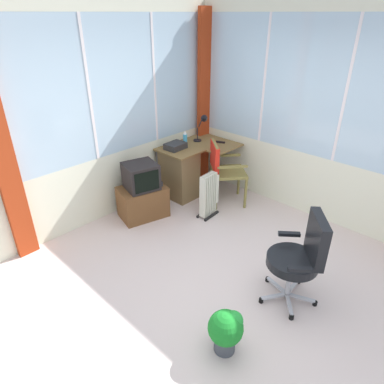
{
  "coord_description": "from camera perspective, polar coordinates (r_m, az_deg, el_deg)",
  "views": [
    {
      "loc": [
        -2.17,
        -1.52,
        2.6
      ],
      "look_at": [
        0.47,
        1.01,
        0.66
      ],
      "focal_mm": 31.82,
      "sensor_mm": 36.0,
      "label": 1
    }
  ],
  "objects": [
    {
      "name": "desk_lamp",
      "position": [
        5.45,
        1.89,
        11.37
      ],
      "size": [
        0.24,
        0.21,
        0.42
      ],
      "color": "black",
      "rests_on": "desk"
    },
    {
      "name": "north_window_panel",
      "position": [
        4.56,
        -16.42,
        11.42
      ],
      "size": [
        4.14,
        0.07,
        2.79
      ],
      "color": "silver",
      "rests_on": "ground"
    },
    {
      "name": "wooden_armchair",
      "position": [
        5.02,
        4.86,
        4.55
      ],
      "size": [
        0.68,
        0.68,
        0.96
      ],
      "color": "olive",
      "rests_on": "ground"
    },
    {
      "name": "ground",
      "position": [
        3.73,
        6.43,
        -17.1
      ],
      "size": [
        5.14,
        5.54,
        0.06
      ],
      "primitive_type": "cube",
      "color": "beige"
    },
    {
      "name": "potted_plant",
      "position": [
        3.09,
        5.79,
        -21.89
      ],
      "size": [
        0.3,
        0.3,
        0.41
      ],
      "color": "#3F454D",
      "rests_on": "ground"
    },
    {
      "name": "tv_on_stand",
      "position": [
        4.8,
        -8.31,
        -0.23
      ],
      "size": [
        0.73,
        0.59,
        0.81
      ],
      "color": "brown",
      "rests_on": "ground"
    },
    {
      "name": "desk",
      "position": [
        5.3,
        -1.9,
        3.5
      ],
      "size": [
        1.13,
        0.87,
        0.77
      ],
      "color": "olive",
      "rests_on": "ground"
    },
    {
      "name": "paper_tray",
      "position": [
        5.17,
        -2.8,
        7.72
      ],
      "size": [
        0.31,
        0.25,
        0.09
      ],
      "primitive_type": "cube",
      "rotation": [
        0.0,
        0.0,
        0.05
      ],
      "color": "#2B2B2C",
      "rests_on": "desk"
    },
    {
      "name": "space_heater",
      "position": [
        4.79,
        2.93,
        -0.43
      ],
      "size": [
        0.36,
        0.19,
        0.65
      ],
      "color": "silver",
      "rests_on": "ground"
    },
    {
      "name": "spray_bottle",
      "position": [
        5.35,
        -1.17,
        9.1
      ],
      "size": [
        0.06,
        0.06,
        0.22
      ],
      "color": "#44B3E0",
      "rests_on": "desk"
    },
    {
      "name": "east_window_panel",
      "position": [
        4.69,
        23.68,
        10.65
      ],
      "size": [
        0.07,
        4.54,
        2.79
      ],
      "color": "silver",
      "rests_on": "ground"
    },
    {
      "name": "office_chair",
      "position": [
        3.45,
        17.9,
        -9.89
      ],
      "size": [
        0.61,
        0.61,
        0.97
      ],
      "color": "#B7B7BF",
      "rests_on": "ground"
    },
    {
      "name": "curtain_north_left",
      "position": [
        4.08,
        -29.42,
        6.33
      ],
      "size": [
        0.23,
        0.07,
        2.69
      ],
      "primitive_type": "cube",
      "rotation": [
        0.0,
        0.0,
        0.02
      ],
      "color": "#A73515",
      "rests_on": "ground"
    },
    {
      "name": "tv_remote",
      "position": [
        5.45,
        4.75,
        8.34
      ],
      "size": [
        0.1,
        0.15,
        0.02
      ],
      "primitive_type": "cube",
      "rotation": [
        0.0,
        0.0,
        0.44
      ],
      "color": "black",
      "rests_on": "desk"
    },
    {
      "name": "curtain_corner",
      "position": [
        5.69,
        2.01,
        15.11
      ],
      "size": [
        0.24,
        0.09,
        2.69
      ],
      "primitive_type": "cube",
      "rotation": [
        0.0,
        0.0,
        -0.07
      ],
      "color": "#A73515",
      "rests_on": "ground"
    }
  ]
}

